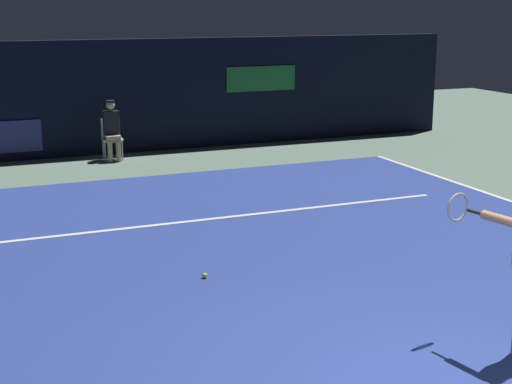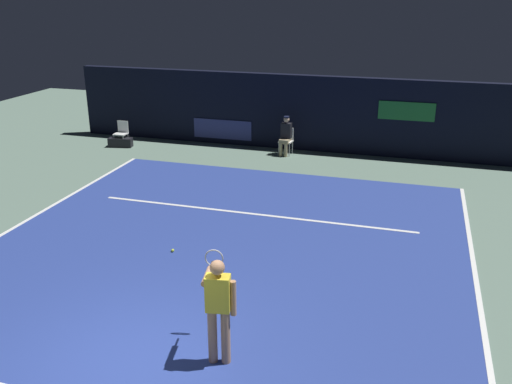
% 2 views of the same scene
% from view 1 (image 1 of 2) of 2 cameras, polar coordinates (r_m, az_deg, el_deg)
% --- Properties ---
extents(ground_plane, '(32.97, 32.97, 0.00)m').
position_cam_1_polar(ground_plane, '(10.62, 0.22, -4.63)').
color(ground_plane, slate).
extents(court_surface, '(10.45, 10.67, 0.01)m').
position_cam_1_polar(court_surface, '(10.61, 0.22, -4.60)').
color(court_surface, navy).
rests_on(court_surface, ground).
extents(line_service, '(8.15, 0.10, 0.01)m').
position_cam_1_polar(line_service, '(12.28, -3.16, -2.00)').
color(line_service, white).
rests_on(line_service, court_surface).
extents(back_wall, '(17.03, 0.33, 2.60)m').
position_cam_1_polar(back_wall, '(17.97, -9.96, 7.04)').
color(back_wall, black).
rests_on(back_wall, ground).
extents(line_judge_on_chair, '(0.47, 0.55, 1.32)m').
position_cam_1_polar(line_judge_on_chair, '(17.14, -10.72, 4.62)').
color(line_judge_on_chair, white).
rests_on(line_judge_on_chair, ground).
extents(tennis_ball, '(0.07, 0.07, 0.07)m').
position_cam_1_polar(tennis_ball, '(9.68, -3.87, -6.24)').
color(tennis_ball, '#CCE033').
rests_on(tennis_ball, court_surface).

